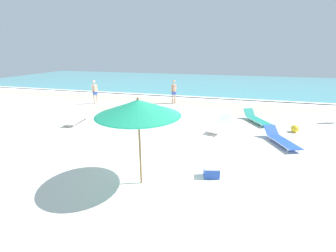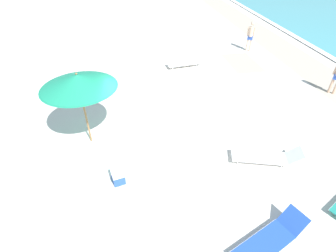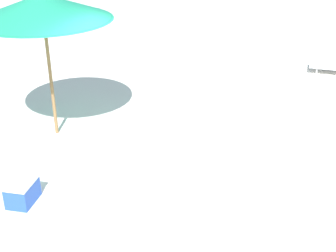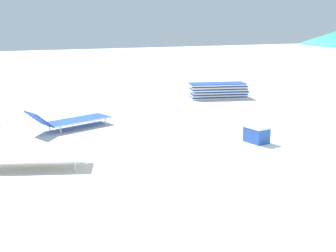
{
  "view_description": "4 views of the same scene",
  "coord_description": "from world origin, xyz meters",
  "px_view_note": "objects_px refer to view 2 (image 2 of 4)",
  "views": [
    {
      "loc": [
        1.71,
        -7.59,
        3.84
      ],
      "look_at": [
        -0.75,
        1.37,
        0.7
      ],
      "focal_mm": 24.0,
      "sensor_mm": 36.0,
      "label": 1
    },
    {
      "loc": [
        6.89,
        -0.61,
        6.04
      ],
      "look_at": [
        -0.14,
        0.61,
        0.69
      ],
      "focal_mm": 28.0,
      "sensor_mm": 36.0,
      "label": 2
    },
    {
      "loc": [
        5.64,
        3.1,
        4.03
      ],
      "look_at": [
        0.06,
        0.55,
        1.0
      ],
      "focal_mm": 50.0,
      "sensor_mm": 36.0,
      "label": 3
    },
    {
      "loc": [
        -6.88,
        4.02,
        2.65
      ],
      "look_at": [
        -0.51,
        1.57,
        1.01
      ],
      "focal_mm": 50.0,
      "sensor_mm": 36.0,
      "label": 4
    }
  ],
  "objects_px": {
    "beach_umbrella": "(78,81)",
    "beachgoer_shoreline_child": "(251,35)",
    "sun_lounger_beside_umbrella": "(270,239)",
    "cooler_box": "(118,176)",
    "sun_lounger_under_umbrella": "(266,156)",
    "sun_lounger_near_water_right": "(187,62)"
  },
  "relations": [
    {
      "from": "beach_umbrella",
      "to": "beachgoer_shoreline_child",
      "type": "distance_m",
      "value": 11.74
    },
    {
      "from": "sun_lounger_beside_umbrella",
      "to": "cooler_box",
      "type": "height_order",
      "value": "sun_lounger_beside_umbrella"
    },
    {
      "from": "sun_lounger_under_umbrella",
      "to": "cooler_box",
      "type": "xyz_separation_m",
      "value": [
        0.01,
        -4.72,
        -0.03
      ]
    },
    {
      "from": "sun_lounger_under_umbrella",
      "to": "sun_lounger_beside_umbrella",
      "type": "xyz_separation_m",
      "value": [
        2.65,
        -1.22,
        0.0
      ]
    },
    {
      "from": "sun_lounger_beside_umbrella",
      "to": "sun_lounger_near_water_right",
      "type": "xyz_separation_m",
      "value": [
        -10.39,
        0.41,
        -0.0
      ]
    },
    {
      "from": "sun_lounger_beside_umbrella",
      "to": "beachgoer_shoreline_child",
      "type": "bearing_deg",
      "value": 135.96
    },
    {
      "from": "beach_umbrella",
      "to": "sun_lounger_beside_umbrella",
      "type": "xyz_separation_m",
      "value": [
        4.67,
        4.42,
        -2.14
      ]
    },
    {
      "from": "sun_lounger_beside_umbrella",
      "to": "sun_lounger_near_water_right",
      "type": "height_order",
      "value": "sun_lounger_near_water_right"
    },
    {
      "from": "beach_umbrella",
      "to": "sun_lounger_under_umbrella",
      "type": "xyz_separation_m",
      "value": [
        2.02,
        5.63,
        -2.14
      ]
    },
    {
      "from": "sun_lounger_beside_umbrella",
      "to": "cooler_box",
      "type": "distance_m",
      "value": 4.39
    },
    {
      "from": "beach_umbrella",
      "to": "beachgoer_shoreline_child",
      "type": "xyz_separation_m",
      "value": [
        -7.3,
        9.1,
        -1.36
      ]
    },
    {
      "from": "sun_lounger_near_water_right",
      "to": "beachgoer_shoreline_child",
      "type": "xyz_separation_m",
      "value": [
        -1.58,
        4.28,
        0.79
      ]
    },
    {
      "from": "sun_lounger_under_umbrella",
      "to": "cooler_box",
      "type": "relative_size",
      "value": 3.94
    },
    {
      "from": "cooler_box",
      "to": "beachgoer_shoreline_child",
      "type": "bearing_deg",
      "value": 125.77
    },
    {
      "from": "sun_lounger_near_water_right",
      "to": "beach_umbrella",
      "type": "bearing_deg",
      "value": -47.98
    },
    {
      "from": "beach_umbrella",
      "to": "sun_lounger_beside_umbrella",
      "type": "relative_size",
      "value": 1.25
    },
    {
      "from": "sun_lounger_beside_umbrella",
      "to": "beachgoer_shoreline_child",
      "type": "relative_size",
      "value": 1.2
    },
    {
      "from": "sun_lounger_under_umbrella",
      "to": "beachgoer_shoreline_child",
      "type": "height_order",
      "value": "beachgoer_shoreline_child"
    },
    {
      "from": "beachgoer_shoreline_child",
      "to": "cooler_box",
      "type": "height_order",
      "value": "beachgoer_shoreline_child"
    },
    {
      "from": "beach_umbrella",
      "to": "cooler_box",
      "type": "bearing_deg",
      "value": 24.27
    },
    {
      "from": "sun_lounger_beside_umbrella",
      "to": "cooler_box",
      "type": "xyz_separation_m",
      "value": [
        -2.65,
        -3.5,
        -0.03
      ]
    },
    {
      "from": "sun_lounger_beside_umbrella",
      "to": "beach_umbrella",
      "type": "bearing_deg",
      "value": -159.29
    }
  ]
}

